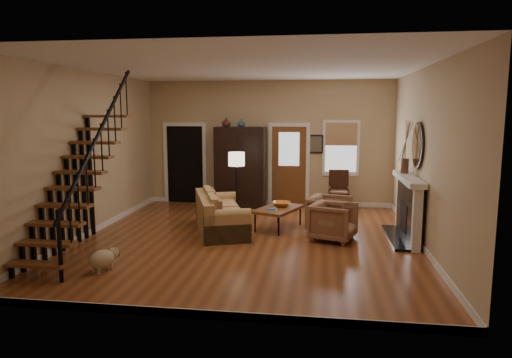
# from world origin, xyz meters

# --- Properties ---
(room) EXTENTS (7.00, 7.33, 3.30)m
(room) POSITION_xyz_m (-0.41, 1.76, 1.51)
(room) COLOR brown
(room) RESTS_ON ground
(staircase) EXTENTS (0.94, 2.80, 3.20)m
(staircase) POSITION_xyz_m (-2.78, -1.30, 1.60)
(staircase) COLOR brown
(staircase) RESTS_ON ground
(fireplace) EXTENTS (0.33, 1.95, 2.30)m
(fireplace) POSITION_xyz_m (3.13, 0.50, 0.74)
(fireplace) COLOR black
(fireplace) RESTS_ON ground
(armoire) EXTENTS (1.30, 0.60, 2.10)m
(armoire) POSITION_xyz_m (-0.70, 3.15, 1.05)
(armoire) COLOR black
(armoire) RESTS_ON ground
(vase_a) EXTENTS (0.24, 0.24, 0.25)m
(vase_a) POSITION_xyz_m (-1.05, 3.05, 2.22)
(vase_a) COLOR #4C2619
(vase_a) RESTS_ON armoire
(vase_b) EXTENTS (0.20, 0.20, 0.21)m
(vase_b) POSITION_xyz_m (-0.65, 3.05, 2.21)
(vase_b) COLOR #334C60
(vase_b) RESTS_ON armoire
(sofa) EXTENTS (1.54, 2.25, 0.77)m
(sofa) POSITION_xyz_m (-0.65, 0.52, 0.39)
(sofa) COLOR tan
(sofa) RESTS_ON ground
(coffee_table) EXTENTS (1.09, 1.36, 0.45)m
(coffee_table) POSITION_xyz_m (0.51, 0.96, 0.23)
(coffee_table) COLOR brown
(coffee_table) RESTS_ON ground
(bowl) EXTENTS (0.41, 0.41, 0.10)m
(bowl) POSITION_xyz_m (0.56, 1.11, 0.50)
(bowl) COLOR #C96D17
(bowl) RESTS_ON coffee_table
(books) EXTENTS (0.22, 0.30, 0.06)m
(books) POSITION_xyz_m (0.39, 0.66, 0.48)
(books) COLOR beige
(books) RESTS_ON coffee_table
(armchair_left) EXTENTS (1.02, 1.00, 0.74)m
(armchair_left) POSITION_xyz_m (1.65, 0.21, 0.37)
(armchair_left) COLOR brown
(armchair_left) RESTS_ON ground
(armchair_right) EXTENTS (1.01, 0.99, 0.75)m
(armchair_right) POSITION_xyz_m (1.58, 0.84, 0.38)
(armchair_right) COLOR brown
(armchair_right) RESTS_ON ground
(floor_lamp) EXTENTS (0.40, 0.40, 1.59)m
(floor_lamp) POSITION_xyz_m (-0.49, 1.42, 0.80)
(floor_lamp) COLOR black
(floor_lamp) RESTS_ON ground
(side_chair) EXTENTS (0.54, 0.54, 1.02)m
(side_chair) POSITION_xyz_m (1.85, 2.95, 0.51)
(side_chair) COLOR #371D11
(side_chair) RESTS_ON ground
(dog) EXTENTS (0.46, 0.56, 0.35)m
(dog) POSITION_xyz_m (-2.00, -2.08, 0.18)
(dog) COLOR #CAB28A
(dog) RESTS_ON ground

